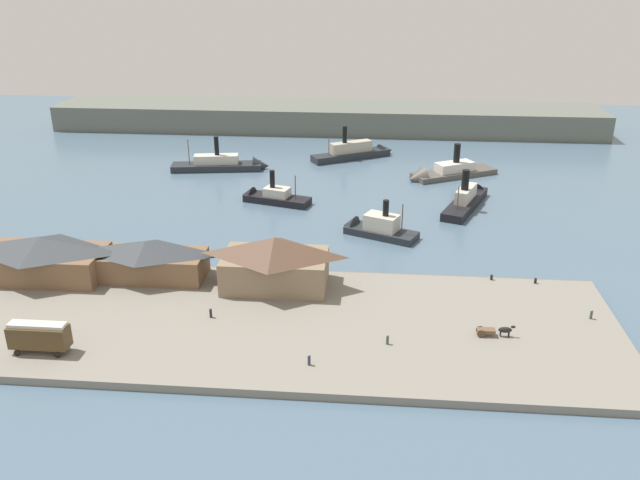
{
  "coord_description": "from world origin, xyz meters",
  "views": [
    {
      "loc": [
        17.38,
        -109.46,
        51.71
      ],
      "look_at": [
        6.96,
        8.34,
        2.0
      ],
      "focal_mm": 37.07,
      "sensor_mm": 36.0,
      "label": 1
    }
  ],
  "objects_px": {
    "ferry_shed_customs_shed": "(147,259)",
    "ferry_shed_central_terminal": "(275,262)",
    "pedestrian_walking_east": "(387,340)",
    "horse_cart": "(494,330)",
    "pedestrian_standing_center": "(211,313)",
    "ferry_moored_west": "(374,228)",
    "ferry_near_quay": "(270,197)",
    "pedestrian_walking_west": "(309,360)",
    "ferry_departing_north": "(357,152)",
    "mooring_post_west": "(535,281)",
    "ferry_mid_harbor": "(468,198)",
    "ferry_moored_east": "(443,173)",
    "pedestrian_near_cart": "(17,337)",
    "street_tram": "(39,335)",
    "mooring_post_center_west": "(492,277)",
    "pedestrian_near_west_shed": "(591,315)",
    "ferry_outer_harbor": "(227,165)",
    "ferry_shed_west_terminal": "(42,257)"
  },
  "relations": [
    {
      "from": "ferry_shed_central_terminal",
      "to": "pedestrian_near_cart",
      "type": "xyz_separation_m",
      "value": [
        -34.61,
        -20.79,
        -3.81
      ]
    },
    {
      "from": "ferry_moored_west",
      "to": "ferry_departing_north",
      "type": "relative_size",
      "value": 0.69
    },
    {
      "from": "pedestrian_near_cart",
      "to": "pedestrian_near_west_shed",
      "type": "relative_size",
      "value": 0.96
    },
    {
      "from": "pedestrian_standing_center",
      "to": "ferry_moored_west",
      "type": "xyz_separation_m",
      "value": [
        24.6,
        38.84,
        -0.38
      ]
    },
    {
      "from": "horse_cart",
      "to": "pedestrian_near_west_shed",
      "type": "relative_size",
      "value": 3.5
    },
    {
      "from": "horse_cart",
      "to": "ferry_outer_harbor",
      "type": "height_order",
      "value": "ferry_outer_harbor"
    },
    {
      "from": "pedestrian_standing_center",
      "to": "ferry_shed_customs_shed",
      "type": "bearing_deg",
      "value": 137.56
    },
    {
      "from": "ferry_shed_central_terminal",
      "to": "pedestrian_near_cart",
      "type": "relative_size",
      "value": 11.71
    },
    {
      "from": "ferry_shed_central_terminal",
      "to": "ferry_shed_west_terminal",
      "type": "bearing_deg",
      "value": -179.97
    },
    {
      "from": "street_tram",
      "to": "mooring_post_center_west",
      "type": "xyz_separation_m",
      "value": [
        66.52,
        28.87,
        -2.2
      ]
    },
    {
      "from": "ferry_shed_customs_shed",
      "to": "horse_cart",
      "type": "xyz_separation_m",
      "value": [
        56.89,
        -14.77,
        -2.42
      ]
    },
    {
      "from": "mooring_post_west",
      "to": "ferry_mid_harbor",
      "type": "xyz_separation_m",
      "value": [
        -6.4,
        42.7,
        -0.01
      ]
    },
    {
      "from": "horse_cart",
      "to": "pedestrian_standing_center",
      "type": "distance_m",
      "value": 42.71
    },
    {
      "from": "pedestrian_near_cart",
      "to": "pedestrian_walking_west",
      "type": "height_order",
      "value": "pedestrian_walking_west"
    },
    {
      "from": "ferry_shed_central_terminal",
      "to": "ferry_departing_north",
      "type": "bearing_deg",
      "value": 82.75
    },
    {
      "from": "ferry_moored_west",
      "to": "horse_cart",
      "type": "bearing_deg",
      "value": -66.02
    },
    {
      "from": "ferry_shed_central_terminal",
      "to": "mooring_post_center_west",
      "type": "height_order",
      "value": "ferry_shed_central_terminal"
    },
    {
      "from": "street_tram",
      "to": "ferry_departing_north",
      "type": "bearing_deg",
      "value": 69.51
    },
    {
      "from": "ferry_outer_harbor",
      "to": "ferry_moored_east",
      "type": "xyz_separation_m",
      "value": [
        57.4,
        -2.2,
        -0.17
      ]
    },
    {
      "from": "horse_cart",
      "to": "pedestrian_walking_west",
      "type": "height_order",
      "value": "horse_cart"
    },
    {
      "from": "pedestrian_near_west_shed",
      "to": "ferry_moored_east",
      "type": "xyz_separation_m",
      "value": [
        -16.39,
        75.0,
        -0.66
      ]
    },
    {
      "from": "ferry_moored_east",
      "to": "ferry_shed_customs_shed",
      "type": "bearing_deg",
      "value": -130.09
    },
    {
      "from": "ferry_mid_harbor",
      "to": "mooring_post_west",
      "type": "bearing_deg",
      "value": -81.47
    },
    {
      "from": "ferry_shed_central_terminal",
      "to": "ferry_outer_harbor",
      "type": "distance_m",
      "value": 74.36
    },
    {
      "from": "pedestrian_walking_east",
      "to": "pedestrian_near_west_shed",
      "type": "xyz_separation_m",
      "value": [
        31.23,
        10.12,
        -0.01
      ]
    },
    {
      "from": "street_tram",
      "to": "ferry_moored_east",
      "type": "bearing_deg",
      "value": 55.3
    },
    {
      "from": "mooring_post_west",
      "to": "ferry_departing_north",
      "type": "bearing_deg",
      "value": 112.5
    },
    {
      "from": "pedestrian_near_west_shed",
      "to": "ferry_moored_west",
      "type": "xyz_separation_m",
      "value": [
        -33.73,
        34.12,
        -0.34
      ]
    },
    {
      "from": "horse_cart",
      "to": "pedestrian_walking_west",
      "type": "distance_m",
      "value": 28.02
    },
    {
      "from": "street_tram",
      "to": "pedestrian_near_cart",
      "type": "bearing_deg",
      "value": 152.82
    },
    {
      "from": "pedestrian_walking_east",
      "to": "horse_cart",
      "type": "bearing_deg",
      "value": 13.16
    },
    {
      "from": "pedestrian_standing_center",
      "to": "mooring_post_center_west",
      "type": "bearing_deg",
      "value": 20.8
    },
    {
      "from": "ferry_mid_harbor",
      "to": "ferry_departing_north",
      "type": "height_order",
      "value": "ferry_departing_north"
    },
    {
      "from": "pedestrian_near_cart",
      "to": "ferry_near_quay",
      "type": "bearing_deg",
      "value": 68.25
    },
    {
      "from": "ferry_departing_north",
      "to": "pedestrian_near_west_shed",
      "type": "bearing_deg",
      "value": -66.94
    },
    {
      "from": "ferry_shed_customs_shed",
      "to": "ferry_shed_central_terminal",
      "type": "height_order",
      "value": "ferry_shed_central_terminal"
    },
    {
      "from": "pedestrian_walking_west",
      "to": "ferry_outer_harbor",
      "type": "distance_m",
      "value": 98.9
    },
    {
      "from": "horse_cart",
      "to": "ferry_departing_north",
      "type": "xyz_separation_m",
      "value": [
        -23.52,
        98.51,
        -0.39
      ]
    },
    {
      "from": "ferry_shed_customs_shed",
      "to": "ferry_near_quay",
      "type": "xyz_separation_m",
      "value": [
        14.33,
        43.98,
        -3.24
      ]
    },
    {
      "from": "horse_cart",
      "to": "ferry_shed_central_terminal",
      "type": "bearing_deg",
      "value": 158.75
    },
    {
      "from": "ferry_moored_east",
      "to": "ferry_moored_west",
      "type": "bearing_deg",
      "value": -112.98
    },
    {
      "from": "horse_cart",
      "to": "street_tram",
      "type": "bearing_deg",
      "value": -171.17
    },
    {
      "from": "pedestrian_near_cart",
      "to": "pedestrian_walking_east",
      "type": "distance_m",
      "value": 53.53
    },
    {
      "from": "ferry_moored_east",
      "to": "ferry_near_quay",
      "type": "bearing_deg",
      "value": -151.48
    },
    {
      "from": "pedestrian_walking_west",
      "to": "ferry_departing_north",
      "type": "height_order",
      "value": "ferry_departing_north"
    },
    {
      "from": "mooring_post_west",
      "to": "ferry_outer_harbor",
      "type": "bearing_deg",
      "value": 136.03
    },
    {
      "from": "pedestrian_walking_east",
      "to": "ferry_mid_harbor",
      "type": "bearing_deg",
      "value": 73.68
    },
    {
      "from": "pedestrian_near_cart",
      "to": "ferry_moored_east",
      "type": "height_order",
      "value": "ferry_moored_east"
    },
    {
      "from": "ferry_moored_west",
      "to": "ferry_outer_harbor",
      "type": "bearing_deg",
      "value": 132.92
    },
    {
      "from": "mooring_post_center_west",
      "to": "pedestrian_near_west_shed",
      "type": "bearing_deg",
      "value": -43.31
    }
  ]
}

